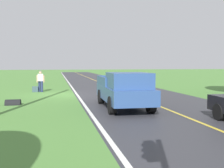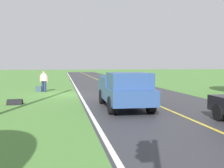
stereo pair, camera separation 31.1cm
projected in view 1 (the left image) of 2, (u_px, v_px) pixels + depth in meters
ground_plane at (62, 95)px, 19.58m from camera, size 200.00×200.00×0.00m
road_surface at (127, 93)px, 20.59m from camera, size 8.03×120.00×0.00m
lane_edge_line at (77, 94)px, 19.80m from camera, size 0.16×117.60×0.00m
lane_centre_line at (127, 93)px, 20.59m from camera, size 0.14×117.60×0.00m
hitchhiker_walking at (41, 80)px, 21.51m from camera, size 0.62×0.52×1.75m
suitcase_carried at (35, 89)px, 21.42m from camera, size 0.47×0.23×0.45m
pickup_truck_passing at (124, 89)px, 13.33m from camera, size 2.18×5.44×1.82m
drainage_culvert at (13, 105)px, 14.61m from camera, size 0.80×0.60×0.60m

